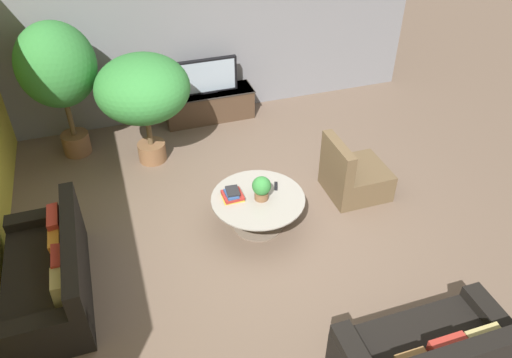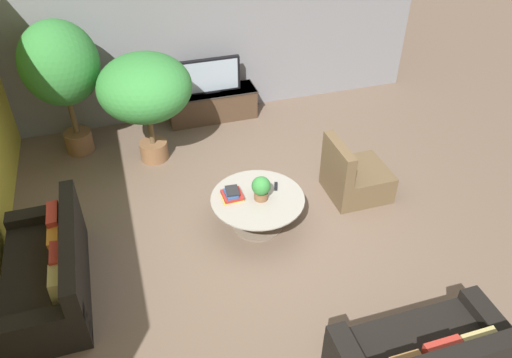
% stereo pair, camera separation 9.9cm
% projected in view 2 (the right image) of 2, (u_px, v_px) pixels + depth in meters
% --- Properties ---
extents(ground_plane, '(24.00, 24.00, 0.00)m').
position_uv_depth(ground_plane, '(268.00, 227.00, 6.47)').
color(ground_plane, brown).
extents(back_wall_stone, '(7.40, 0.12, 3.00)m').
position_uv_depth(back_wall_stone, '(206.00, 27.00, 8.04)').
color(back_wall_stone, slate).
rests_on(back_wall_stone, ground).
extents(media_console, '(1.52, 0.50, 0.51)m').
position_uv_depth(media_console, '(212.00, 104.00, 8.54)').
color(media_console, '#473323').
rests_on(media_console, ground).
extents(television, '(1.00, 0.13, 0.58)m').
position_uv_depth(television, '(210.00, 76.00, 8.21)').
color(television, black).
rests_on(television, media_console).
extents(coffee_table, '(1.18, 1.18, 0.45)m').
position_uv_depth(coffee_table, '(258.00, 206.00, 6.31)').
color(coffee_table, '#756656').
rests_on(coffee_table, ground).
extents(couch_by_wall, '(0.84, 1.80, 0.84)m').
position_uv_depth(couch_by_wall, '(50.00, 272.00, 5.47)').
color(couch_by_wall, black).
rests_on(couch_by_wall, ground).
extents(armchair_wicker, '(0.80, 0.76, 0.86)m').
position_uv_depth(armchair_wicker, '(354.00, 177.00, 6.87)').
color(armchair_wicker, brown).
rests_on(armchair_wicker, ground).
extents(potted_palm_tall, '(1.11, 1.11, 2.08)m').
position_uv_depth(potted_palm_tall, '(60.00, 67.00, 7.03)').
color(potted_palm_tall, brown).
rests_on(potted_palm_tall, ground).
extents(potted_palm_corner, '(1.33, 1.33, 1.67)m').
position_uv_depth(potted_palm_corner, '(145.00, 89.00, 7.01)').
color(potted_palm_corner, brown).
rests_on(potted_palm_corner, ground).
extents(potted_plant_tabletop, '(0.24, 0.24, 0.32)m').
position_uv_depth(potted_plant_tabletop, '(261.00, 188.00, 6.12)').
color(potted_plant_tabletop, brown).
rests_on(potted_plant_tabletop, coffee_table).
extents(book_stack, '(0.26, 0.25, 0.11)m').
position_uv_depth(book_stack, '(232.00, 195.00, 6.21)').
color(book_stack, gold).
rests_on(book_stack, coffee_table).
extents(remote_black, '(0.09, 0.16, 0.02)m').
position_uv_depth(remote_black, '(276.00, 186.00, 6.41)').
color(remote_black, black).
rests_on(remote_black, coffee_table).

